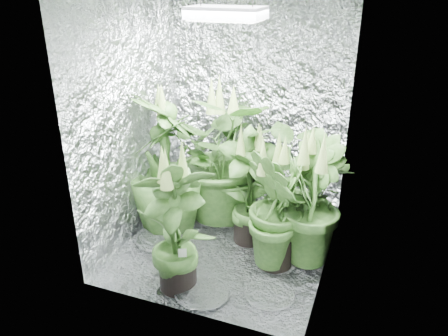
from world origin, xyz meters
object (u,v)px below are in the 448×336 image
at_px(circulation_fan, 313,210).
at_px(plant_d, 167,166).
at_px(plant_a, 225,156).
at_px(plant_f, 176,225).
at_px(plant_c, 309,203).
at_px(grow_lamp, 226,13).
at_px(plant_b, 249,189).
at_px(plant_e, 292,196).
at_px(plant_g, 277,210).

bearing_deg(circulation_fan, plant_d, -172.51).
height_order(plant_a, plant_f, plant_a).
bearing_deg(plant_c, plant_a, 155.57).
relative_size(plant_f, circulation_fan, 3.10).
xyz_separation_m(grow_lamp, plant_f, (-0.14, -0.58, -1.32)).
height_order(plant_b, plant_e, plant_b).
relative_size(plant_c, circulation_fan, 3.06).
xyz_separation_m(grow_lamp, plant_g, (0.43, -0.07, -1.35)).
bearing_deg(plant_g, plant_f, -138.35).
bearing_deg(circulation_fan, plant_g, -119.46).
xyz_separation_m(plant_b, plant_e, (0.35, 0.00, 0.00)).
xyz_separation_m(plant_a, circulation_fan, (0.78, 0.17, -0.46)).
height_order(plant_e, plant_f, plant_f).
distance_m(grow_lamp, plant_g, 1.42).
bearing_deg(grow_lamp, plant_a, 111.30).
distance_m(grow_lamp, plant_c, 1.47).
relative_size(plant_a, plant_b, 1.25).
relative_size(plant_a, plant_e, 1.26).
distance_m(plant_a, plant_b, 0.44).
distance_m(plant_e, circulation_fan, 0.56).
xyz_separation_m(plant_b, plant_g, (0.29, -0.24, -0.00)).
xyz_separation_m(grow_lamp, plant_a, (-0.17, 0.45, -1.21)).
relative_size(plant_e, circulation_fan, 2.88).
bearing_deg(plant_g, plant_d, 169.09).
relative_size(plant_d, plant_e, 1.25).
xyz_separation_m(plant_d, plant_f, (0.43, -0.70, -0.09)).
height_order(plant_a, circulation_fan, plant_a).
height_order(grow_lamp, plant_a, grow_lamp).
distance_m(plant_b, plant_c, 0.51).
bearing_deg(plant_c, plant_d, 178.03).
distance_m(plant_a, plant_g, 0.81).
bearing_deg(plant_d, circulation_fan, 22.82).
bearing_deg(plant_e, plant_g, -103.32).
distance_m(plant_a, plant_c, 0.90).
xyz_separation_m(plant_c, plant_f, (-0.78, -0.66, 0.01)).
height_order(plant_d, circulation_fan, plant_d).
bearing_deg(plant_a, plant_e, -22.63).
bearing_deg(plant_c, plant_e, 148.32).
distance_m(plant_e, plant_f, 0.98).
bearing_deg(grow_lamp, plant_c, 6.82).
height_order(grow_lamp, plant_e, grow_lamp).
bearing_deg(plant_d, plant_a, 39.52).
distance_m(plant_a, circulation_fan, 0.92).
xyz_separation_m(plant_d, circulation_fan, (1.17, 0.49, -0.45)).
xyz_separation_m(grow_lamp, circulation_fan, (0.60, 0.61, -1.68)).
distance_m(plant_a, plant_d, 0.52).
height_order(plant_f, plant_g, plant_f).
distance_m(plant_b, circulation_fan, 0.72).
height_order(plant_e, circulation_fan, plant_e).
bearing_deg(circulation_fan, plant_b, -151.34).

